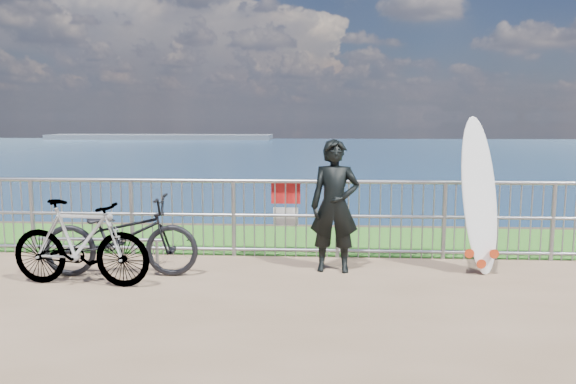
# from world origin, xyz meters

# --- Properties ---
(grass_strip) EXTENTS (120.00, 120.00, 0.00)m
(grass_strip) POSITION_xyz_m (0.00, 2.70, 0.01)
(grass_strip) COLOR #2A6D1E
(grass_strip) RESTS_ON ground
(seascape) EXTENTS (260.00, 260.00, 5.00)m
(seascape) POSITION_xyz_m (-43.75, 147.49, -4.03)
(seascape) COLOR brown
(seascape) RESTS_ON ground
(railing) EXTENTS (10.06, 0.10, 1.13)m
(railing) POSITION_xyz_m (0.02, 1.60, 0.58)
(railing) COLOR gray
(railing) RESTS_ON ground
(surfer) EXTENTS (0.66, 0.46, 1.73)m
(surfer) POSITION_xyz_m (0.94, 0.89, 0.86)
(surfer) COLOR black
(surfer) RESTS_ON ground
(surfboard) EXTENTS (0.68, 0.64, 2.03)m
(surfboard) POSITION_xyz_m (2.80, 0.97, 0.94)
(surfboard) COLOR white
(surfboard) RESTS_ON ground
(bicycle_near) EXTENTS (2.00, 0.82, 1.03)m
(bicycle_near) POSITION_xyz_m (-1.77, 0.49, 0.51)
(bicycle_near) COLOR black
(bicycle_near) RESTS_ON ground
(bicycle_far) EXTENTS (1.77, 0.65, 1.04)m
(bicycle_far) POSITION_xyz_m (-2.11, 0.07, 0.52)
(bicycle_far) COLOR black
(bicycle_far) RESTS_ON ground
(bike_rack) EXTENTS (1.76, 0.05, 0.37)m
(bike_rack) POSITION_xyz_m (-2.26, 1.05, 0.30)
(bike_rack) COLOR gray
(bike_rack) RESTS_ON ground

